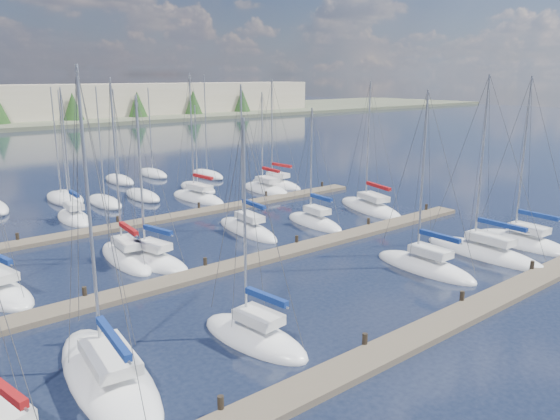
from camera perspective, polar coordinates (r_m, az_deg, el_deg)
ground at (r=76.73m, az=-22.41°, el=3.51°), size 400.00×400.00×0.00m
dock_near at (r=28.94m, az=15.58°, el=-11.91°), size 44.00×1.93×1.10m
dock_mid at (r=37.95m, az=-1.94°, el=-5.08°), size 44.00×1.93×1.10m
dock_far at (r=49.34m, az=-11.89°, el=-0.87°), size 44.00×1.93×1.10m
sailboat_e at (r=37.48m, az=14.90°, el=-5.75°), size 2.57×7.72×12.38m
sailboat_j at (r=38.38m, az=-13.31°, el=-5.19°), size 3.91×7.34×11.99m
sailboat_c at (r=27.12m, az=-2.70°, el=-13.14°), size 3.27×6.91×11.43m
sailboat_m at (r=52.62m, az=9.41°, el=0.20°), size 5.03×9.62×12.73m
sailboat_o at (r=51.65m, az=-20.73°, el=-0.77°), size 2.74×6.50×12.24m
sailboat_l at (r=46.97m, az=3.63°, el=-1.30°), size 2.70×6.91×10.63m
sailboat_p at (r=56.90m, az=-8.57°, el=1.28°), size 3.34×8.10×13.44m
sailboat_q at (r=60.37m, az=-1.49°, el=2.16°), size 3.28×7.98×11.46m
sailboat_b at (r=25.09m, az=-17.51°, el=-16.26°), size 4.26×10.40×13.67m
sailboat_g at (r=45.27m, az=24.00°, el=-3.10°), size 3.13×7.98×13.19m
sailboat_r at (r=63.28m, az=-0.43°, el=2.73°), size 2.92×7.87×12.77m
sailboat_f at (r=41.63m, az=20.50°, el=-4.21°), size 2.98×9.47×13.31m
sailboat_i at (r=39.47m, az=-15.81°, el=-4.79°), size 2.99×8.13×13.12m
sailboat_k at (r=44.80m, az=-3.42°, el=-2.04°), size 2.88×8.34×12.56m
distant_boats at (r=60.16m, az=-21.71°, el=1.23°), size 36.93×20.75×13.30m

